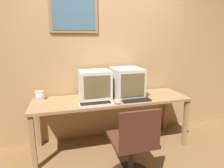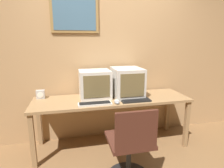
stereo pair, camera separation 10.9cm
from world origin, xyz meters
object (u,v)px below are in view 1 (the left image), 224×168
mouse_near_keyboard (118,102)px  mouse_far_corner (117,101)px  monitor_left (95,84)px  keyboard_main (96,104)px  keyboard_side (136,100)px  desk_clock (39,95)px  monitor_right (127,82)px  office_chair (133,149)px

mouse_near_keyboard → mouse_far_corner: (0.01, 0.04, 0.00)m
mouse_far_corner → monitor_left: bearing=129.8°
keyboard_main → mouse_far_corner: size_ratio=3.80×
keyboard_main → mouse_near_keyboard: (0.29, -0.02, 0.00)m
keyboard_side → desk_clock: (-1.27, 0.41, 0.05)m
monitor_left → mouse_far_corner: 0.42m
monitor_left → monitor_right: size_ratio=0.91×
monitor_right → keyboard_main: bearing=-151.9°
monitor_left → keyboard_main: bearing=-98.4°
keyboard_main → office_chair: office_chair is taller
monitor_right → mouse_far_corner: (-0.22, -0.25, -0.19)m
keyboard_main → mouse_far_corner: 0.29m
monitor_right → office_chair: size_ratio=0.53×
office_chair → monitor_left: bearing=106.5°
keyboard_main → mouse_near_keyboard: size_ratio=3.57×
mouse_near_keyboard → desk_clock: desk_clock is taller
mouse_far_corner → office_chair: (0.01, -0.57, -0.36)m
mouse_near_keyboard → office_chair: size_ratio=0.13×
keyboard_side → monitor_left: bearing=150.4°
desk_clock → keyboard_side: bearing=-17.8°
desk_clock → keyboard_main: bearing=-31.3°
monitor_left → mouse_near_keyboard: size_ratio=3.59×
monitor_left → office_chair: (0.26, -0.86, -0.54)m
keyboard_side → office_chair: 0.72m
monitor_left → desk_clock: bearing=171.3°
keyboard_side → keyboard_main: bearing=-177.5°
monitor_left → office_chair: bearing=-73.5°
monitor_right → desk_clock: 1.24m
monitor_right → mouse_far_corner: bearing=-131.0°
monitor_right → mouse_near_keyboard: monitor_right is taller
monitor_left → keyboard_side: 0.62m
mouse_far_corner → keyboard_side: bearing=1.1°
monitor_right → mouse_far_corner: 0.39m
monitor_right → monitor_left: bearing=175.0°
desk_clock → mouse_far_corner: bearing=-22.3°
monitor_right → keyboard_side: (0.04, -0.25, -0.20)m
monitor_left → keyboard_side: (0.51, -0.29, -0.18)m
monitor_right → office_chair: (-0.21, -0.82, -0.55)m
monitor_right → mouse_near_keyboard: 0.42m
mouse_far_corner → desk_clock: 1.08m
monitor_right → keyboard_main: 0.61m
mouse_near_keyboard → mouse_far_corner: same height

